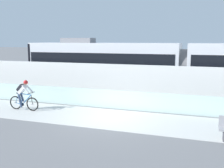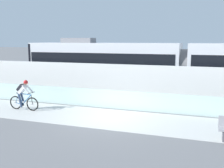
{
  "view_description": "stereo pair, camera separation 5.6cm",
  "coord_description": "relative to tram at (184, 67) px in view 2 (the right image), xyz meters",
  "views": [
    {
      "loc": [
        4.08,
        -11.67,
        3.68
      ],
      "look_at": [
        -0.69,
        2.35,
        1.25
      ],
      "focal_mm": 43.43,
      "sensor_mm": 36.0,
      "label": 1
    },
    {
      "loc": [
        4.13,
        -11.65,
        3.68
      ],
      "look_at": [
        -0.69,
        2.35,
        1.25
      ],
      "focal_mm": 43.43,
      "sensor_mm": 36.0,
      "label": 2
    }
  ],
  "objects": [
    {
      "name": "bike_path_deck",
      "position": [
        -2.83,
        -6.85,
        -1.89
      ],
      "size": [
        32.0,
        3.2,
        0.01
      ],
      "primitive_type": "cube",
      "color": "beige",
      "rests_on": "ground"
    },
    {
      "name": "concrete_barrier_wall",
      "position": [
        -2.83,
        -3.2,
        -0.78
      ],
      "size": [
        32.0,
        0.36,
        2.22
      ],
      "primitive_type": "cube",
      "color": "silver",
      "rests_on": "ground"
    },
    {
      "name": "tram_rail_far",
      "position": [
        -2.83,
        0.72,
        -1.89
      ],
      "size": [
        32.0,
        0.08,
        0.01
      ],
      "primitive_type": "cube",
      "color": "#595654",
      "rests_on": "ground"
    },
    {
      "name": "glass_parapet",
      "position": [
        -2.83,
        -5.0,
        -1.39
      ],
      "size": [
        32.0,
        0.05,
        1.01
      ],
      "primitive_type": "cube",
      "color": "#ADC6C1",
      "rests_on": "ground"
    },
    {
      "name": "ground_plane",
      "position": [
        -2.83,
        -6.85,
        -1.89
      ],
      "size": [
        200.0,
        200.0,
        0.0
      ],
      "primitive_type": "plane",
      "color": "slate"
    },
    {
      "name": "cyclist_on_bike",
      "position": [
        -7.63,
        -6.85,
        -1.09
      ],
      "size": [
        1.77,
        0.58,
        1.61
      ],
      "color": "black",
      "rests_on": "ground"
    },
    {
      "name": "tram",
      "position": [
        0.0,
        0.0,
        0.0
      ],
      "size": [
        22.56,
        2.54,
        3.81
      ],
      "color": "silver",
      "rests_on": "ground"
    },
    {
      "name": "tram_rail_near",
      "position": [
        -2.83,
        -0.72,
        -1.89
      ],
      "size": [
        32.0,
        0.08,
        0.01
      ],
      "primitive_type": "cube",
      "color": "#595654",
      "rests_on": "ground"
    }
  ]
}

